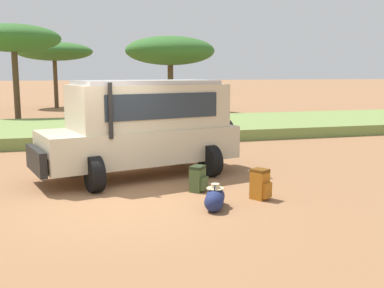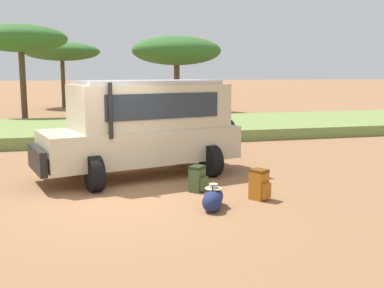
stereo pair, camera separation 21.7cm
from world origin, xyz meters
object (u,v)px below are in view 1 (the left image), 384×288
Objects in this scene: safari_vehicle at (144,126)px; duffel_bag_low_black_case at (215,199)px; backpack_cluster_center at (260,184)px; acacia_tree_far_left at (13,39)px; acacia_tree_left_mid at (54,52)px; backpack_beside_front_wheel at (198,179)px; acacia_tree_centre_back at (170,51)px.

safari_vehicle is 3.52m from duffel_bag_low_black_case.
backpack_cluster_center is 19.16m from acacia_tree_far_left.
safari_vehicle reaches higher than backpack_cluster_center.
duffel_bag_low_black_case is at bearing -162.15° from backpack_cluster_center.
backpack_cluster_center is 0.11× the size of acacia_tree_left_mid.
backpack_beside_front_wheel is 1.33m from duffel_bag_low_black_case.
acacia_tree_centre_back is at bearing 19.27° from acacia_tree_far_left.
duffel_bag_low_black_case is at bearing -100.85° from acacia_tree_centre_back.
safari_vehicle is 24.84m from acacia_tree_left_mid.
backpack_beside_front_wheel is 0.10× the size of acacia_tree_left_mid.
acacia_tree_far_left is at bearing 107.58° from backpack_beside_front_wheel.
acacia_tree_left_mid is at bearing 99.25° from backpack_cluster_center.
backpack_cluster_center is 0.11× the size of acacia_tree_centre_back.
backpack_beside_front_wheel is at bearing -65.28° from safari_vehicle.
acacia_tree_far_left reaches higher than backpack_beside_front_wheel.
acacia_tree_centre_back reaches higher than backpack_beside_front_wheel.
backpack_beside_front_wheel is 20.64m from acacia_tree_centre_back.
safari_vehicle is 8.54× the size of backpack_cluster_center.
acacia_tree_left_mid reaches higher than duffel_bag_low_black_case.
backpack_beside_front_wheel is at bearing -101.41° from acacia_tree_centre_back.
safari_vehicle is at bearing 124.19° from backpack_cluster_center.
acacia_tree_left_mid is at bearing 79.16° from acacia_tree_far_left.
duffel_bag_low_black_case is at bearing -92.32° from backpack_beside_front_wheel.
duffel_bag_low_black_case is at bearing -83.14° from acacia_tree_left_mid.
acacia_tree_far_left is 0.91× the size of acacia_tree_left_mid.
backpack_beside_front_wheel is at bearing 138.15° from backpack_cluster_center.
backpack_cluster_center reaches higher than duffel_bag_low_black_case.
acacia_tree_left_mid is at bearing 96.86° from duffel_bag_low_black_case.
acacia_tree_far_left is 9.84m from acacia_tree_centre_back.
safari_vehicle is 3.62m from backpack_cluster_center.
acacia_tree_far_left reaches higher than acacia_tree_centre_back.
duffel_bag_low_black_case is 0.16× the size of acacia_tree_far_left.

